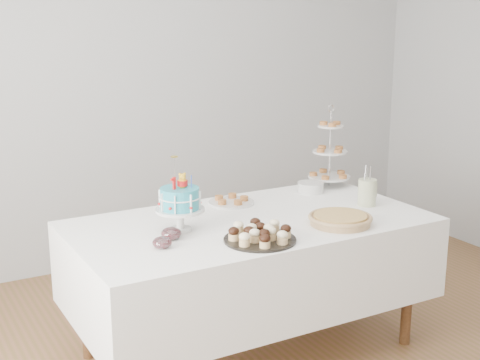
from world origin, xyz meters
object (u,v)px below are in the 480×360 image
tiered_stand (330,152)px  pastry_plate (231,201)px  plate_stack (311,187)px  utensil_pitcher (367,191)px  birthday_cake (180,211)px  pie (340,219)px  jam_bowl_a (171,234)px  table (250,260)px  cupcake_tray (260,233)px  jam_bowl_b (162,243)px

tiered_stand → pastry_plate: (-0.76, -0.06, -0.20)m
plate_stack → utensil_pitcher: size_ratio=0.69×
utensil_pitcher → pastry_plate: bearing=167.5°
tiered_stand → birthday_cake: bearing=-162.8°
pie → jam_bowl_a: (-0.87, 0.22, -0.00)m
plate_stack → jam_bowl_a: bearing=-160.6°
table → jam_bowl_a: bearing=-171.3°
plate_stack → pastry_plate: plate_stack is taller
jam_bowl_a → utensil_pitcher: utensil_pitcher is taller
tiered_stand → cupcake_tray: bearing=-143.1°
table → utensil_pitcher: utensil_pitcher is taller
table → utensil_pitcher: size_ratio=8.14×
cupcake_tray → plate_stack: bearing=40.1°
birthday_cake → jam_bowl_a: size_ratio=3.81×
cupcake_tray → plate_stack: size_ratio=2.21×
plate_stack → jam_bowl_b: 1.30m
birthday_cake → pastry_plate: size_ratio=1.45×
table → cupcake_tray: bearing=-112.4°
birthday_cake → jam_bowl_a: 0.16m
birthday_cake → pie: size_ratio=1.15×
pie → tiered_stand: 0.85m
jam_bowl_b → birthday_cake: bearing=46.7°
tiered_stand → plate_stack: bearing=-157.6°
pastry_plate → jam_bowl_b: jam_bowl_b is taller
tiered_stand → jam_bowl_a: size_ratio=5.18×
table → tiered_stand: (0.82, 0.40, 0.45)m
pastry_plate → utensil_pitcher: 0.79m
plate_stack → pastry_plate: 0.55m
plate_stack → jam_bowl_b: size_ratio=1.72×
pie → tiered_stand: bearing=57.3°
pastry_plate → jam_bowl_a: jam_bowl_a is taller
birthday_cake → jam_bowl_b: bearing=-141.1°
plate_stack → tiered_stand: bearing=22.4°
tiered_stand → jam_bowl_a: (-1.32, -0.48, -0.19)m
table → plate_stack: bearing=27.0°
jam_bowl_b → pastry_plate: bearing=37.9°
pie → plate_stack: size_ratio=2.09×
table → jam_bowl_a: size_ratio=18.85×
jam_bowl_a → tiered_stand: bearing=19.8°
tiered_stand → jam_bowl_a: tiered_stand is taller
pie → tiered_stand: tiered_stand is taller
pie → tiered_stand: (0.45, 0.70, 0.19)m
birthday_cake → plate_stack: 1.07m
cupcake_tray → tiered_stand: bearing=36.9°
table → pastry_plate: size_ratio=7.16×
plate_stack → utensil_pitcher: utensil_pitcher is taller
tiered_stand → table: bearing=-154.1°
birthday_cake → tiered_stand: 1.29m
jam_bowl_b → pie: bearing=-7.3°
table → plate_stack: 0.74m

